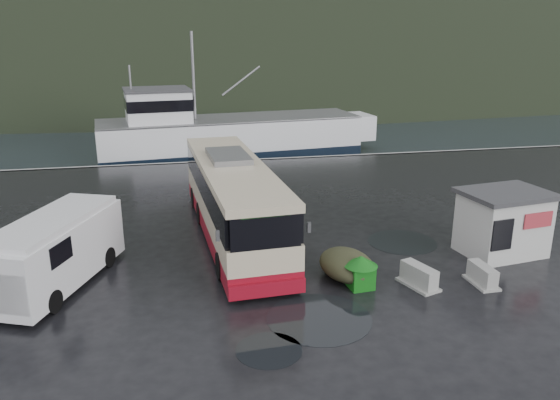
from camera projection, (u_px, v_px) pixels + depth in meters
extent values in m
plane|color=black|center=(243.00, 274.00, 21.77)|extent=(160.00, 160.00, 0.00)
cube|color=black|center=(180.00, 73.00, 124.78)|extent=(300.00, 180.00, 0.02)
cube|color=#999993|center=(208.00, 162.00, 40.50)|extent=(160.00, 0.60, 1.50)
ellipsoid|color=black|center=(195.00, 51.00, 257.76)|extent=(780.00, 540.00, 570.00)
cylinder|color=black|center=(319.00, 318.00, 18.44)|extent=(3.59, 3.59, 0.01)
cylinder|color=black|center=(269.00, 350.00, 16.60)|extent=(2.05, 2.05, 0.01)
cylinder|color=black|center=(402.00, 242.00, 25.11)|extent=(3.15, 3.15, 0.01)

